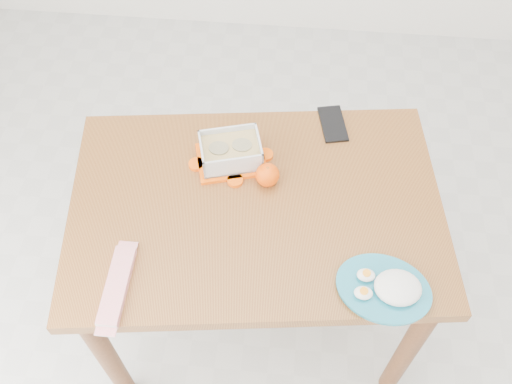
# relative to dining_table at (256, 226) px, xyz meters

# --- Properties ---
(ground) EXTENTS (3.50, 3.50, 0.00)m
(ground) POSITION_rel_dining_table_xyz_m (0.06, -0.04, -0.63)
(ground) COLOR #B7B7B2
(ground) RESTS_ON ground
(dining_table) EXTENTS (1.13, 0.83, 0.75)m
(dining_table) POSITION_rel_dining_table_xyz_m (0.00, 0.00, 0.00)
(dining_table) COLOR olive
(dining_table) RESTS_ON ground
(food_container) EXTENTS (0.23, 0.20, 0.08)m
(food_container) POSITION_rel_dining_table_xyz_m (-0.09, 0.15, 0.16)
(food_container) COLOR #FF5907
(food_container) RESTS_ON dining_table
(orange_fruit) EXTENTS (0.07, 0.07, 0.07)m
(orange_fruit) POSITION_rel_dining_table_xyz_m (0.03, 0.08, 0.15)
(orange_fruit) COLOR #FF6805
(orange_fruit) RESTS_ON dining_table
(rice_plate) EXTENTS (0.29, 0.29, 0.06)m
(rice_plate) POSITION_rel_dining_table_xyz_m (0.36, -0.23, 0.14)
(rice_plate) COLOR #176C82
(rice_plate) RESTS_ON dining_table
(candy_bar) EXTENTS (0.05, 0.22, 0.02)m
(candy_bar) POSITION_rel_dining_table_xyz_m (-0.33, -0.29, 0.13)
(candy_bar) COLOR red
(candy_bar) RESTS_ON dining_table
(smartphone) EXTENTS (0.10, 0.16, 0.01)m
(smartphone) POSITION_rel_dining_table_xyz_m (0.21, 0.32, 0.12)
(smartphone) COLOR black
(smartphone) RESTS_ON dining_table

